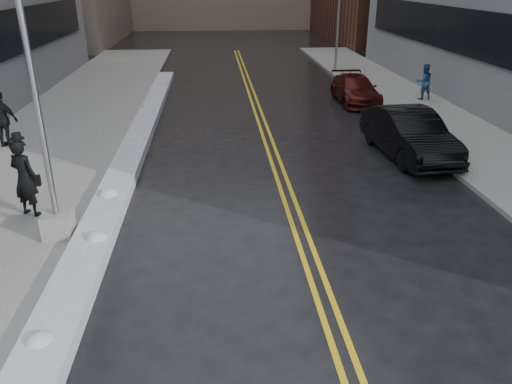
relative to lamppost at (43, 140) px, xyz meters
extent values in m
plane|color=black|center=(3.30, -2.00, -2.53)|extent=(160.00, 160.00, 0.00)
cube|color=gray|center=(-2.45, 8.00, -2.46)|extent=(5.50, 50.00, 0.15)
cube|color=gray|center=(13.30, 8.00, -2.46)|extent=(4.00, 50.00, 0.15)
cube|color=gold|center=(5.65, 8.00, -2.53)|extent=(0.12, 50.00, 0.01)
cube|color=gold|center=(5.95, 8.00, -2.53)|extent=(0.12, 50.00, 0.01)
cube|color=silver|center=(0.85, 6.00, -2.36)|extent=(0.90, 30.00, 0.34)
cube|color=gray|center=(0.00, 0.00, -2.08)|extent=(0.65, 0.65, 0.60)
cylinder|color=gray|center=(0.00, 0.00, 1.72)|extent=(0.14, 0.14, 7.00)
cylinder|color=maroon|center=(12.30, 8.00, -2.08)|extent=(0.24, 0.24, 0.60)
sphere|color=maroon|center=(12.30, 8.00, -1.78)|extent=(0.26, 0.26, 0.26)
cylinder|color=maroon|center=(12.30, 8.00, -2.03)|extent=(0.25, 0.10, 0.10)
cylinder|color=gray|center=(11.80, 22.00, 0.12)|extent=(0.14, 0.14, 5.00)
imported|color=black|center=(-1.07, 1.30, -1.37)|extent=(0.87, 0.75, 2.03)
imported|color=black|center=(-3.75, 7.14, -1.38)|extent=(1.27, 0.83, 2.01)
imported|color=navy|center=(14.19, 13.25, -1.52)|extent=(0.89, 0.72, 1.74)
imported|color=black|center=(10.47, 5.32, -1.72)|extent=(2.16, 5.10, 1.64)
imported|color=#360B08|center=(10.80, 13.44, -1.88)|extent=(1.89, 4.52, 1.30)
camera|label=1|loc=(3.77, -10.83, 3.31)|focal=35.00mm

